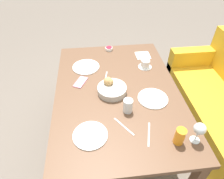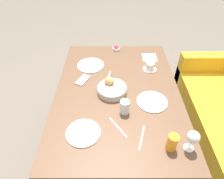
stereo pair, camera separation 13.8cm
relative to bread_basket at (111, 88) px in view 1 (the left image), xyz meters
name	(u,v)px [view 1 (the left image)]	position (x,y,z in m)	size (l,w,h in m)	color
ground_plane	(116,141)	(-0.02, 0.05, -0.76)	(10.00, 10.00, 0.00)	#6B6056
dining_table	(117,97)	(-0.02, 0.05, -0.12)	(1.45, 1.01, 0.73)	brown
bread_basket	(111,88)	(0.00, 0.00, 0.00)	(0.24, 0.24, 0.11)	#B2ADA3
plate_near_left	(86,67)	(-0.37, -0.20, -0.03)	(0.25, 0.25, 0.01)	white
plate_near_right	(90,135)	(0.41, -0.19, -0.03)	(0.23, 0.23, 0.01)	white
plate_far_center	(153,98)	(0.12, 0.31, -0.03)	(0.24, 0.24, 0.01)	white
juice_glass	(180,136)	(0.52, 0.37, 0.02)	(0.07, 0.07, 0.12)	orange
water_tumbler	(128,106)	(0.22, 0.09, 0.02)	(0.07, 0.07, 0.11)	silver
wine_glass	(200,129)	(0.52, 0.48, 0.08)	(0.08, 0.08, 0.16)	silver
coffee_cup	(145,64)	(-0.31, 0.35, 0.00)	(0.13, 0.13, 0.07)	white
jam_bowl_berry	(109,49)	(-0.66, 0.05, -0.02)	(0.08, 0.08, 0.03)	white
fork_silver	(149,134)	(0.45, 0.20, -0.04)	(0.19, 0.06, 0.00)	#B7B7BC
knife_silver	(124,126)	(0.36, 0.04, -0.04)	(0.16, 0.12, 0.00)	#B7B7BC
spoon_coffee	(106,76)	(-0.20, -0.03, -0.04)	(0.14, 0.04, 0.00)	#B7B7BC
napkin	(143,55)	(-0.51, 0.38, -0.03)	(0.14, 0.14, 0.00)	white
cell_phone	(81,82)	(-0.15, -0.25, -0.03)	(0.17, 0.13, 0.01)	pink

